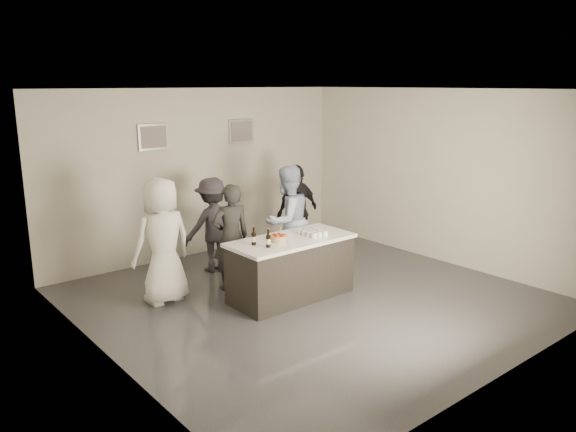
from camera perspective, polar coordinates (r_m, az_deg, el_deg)
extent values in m
plane|color=#3D3D42|center=(8.35, 2.21, -8.32)|extent=(6.00, 6.00, 0.00)
plane|color=white|center=(7.76, 2.41, 12.74)|extent=(6.00, 6.00, 0.00)
cube|color=beige|center=(10.31, -8.91, 4.38)|extent=(6.00, 0.04, 3.00)
cube|color=beige|center=(6.09, 21.51, -2.68)|extent=(6.00, 0.04, 3.00)
cube|color=beige|center=(6.37, -18.24, -1.72)|extent=(0.04, 6.00, 3.00)
cube|color=beige|center=(10.14, 15.07, 3.92)|extent=(0.04, 6.00, 3.00)
cube|color=#B2B2B7|center=(9.78, -13.54, 7.82)|extent=(0.54, 0.04, 0.44)
cube|color=#B2B2B7|center=(10.69, -4.78, 8.58)|extent=(0.54, 0.04, 0.44)
cube|color=white|center=(8.22, 0.31, -5.32)|extent=(1.86, 0.86, 0.90)
cylinder|color=orange|center=(7.94, -1.00, -2.31)|extent=(0.24, 0.24, 0.07)
cylinder|color=black|center=(7.75, -3.50, -2.03)|extent=(0.07, 0.07, 0.26)
cylinder|color=black|center=(7.63, -2.02, -2.26)|extent=(0.07, 0.07, 0.26)
cube|color=orange|center=(8.29, 2.47, -1.64)|extent=(0.30, 0.40, 0.08)
cube|color=pink|center=(7.69, -0.55, -3.11)|extent=(0.24, 0.08, 0.01)
imported|color=#252525|center=(8.52, -5.83, -2.14)|extent=(0.66, 0.50, 1.63)
imported|color=#A9BBDD|center=(9.11, -0.08, -0.49)|extent=(0.93, 0.76, 1.80)
imported|color=white|center=(8.13, -12.64, -2.50)|extent=(0.91, 0.62, 1.81)
imported|color=black|center=(10.04, 0.94, 0.48)|extent=(1.03, 0.54, 1.69)
imported|color=#2F2C34|center=(9.39, -7.64, -0.89)|extent=(1.05, 0.63, 1.58)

